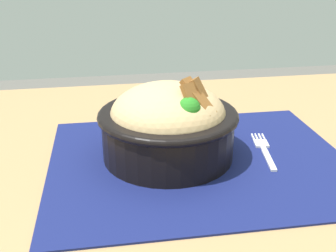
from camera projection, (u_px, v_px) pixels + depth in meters
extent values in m
cube|color=#99754C|center=(203.00, 178.00, 0.61)|extent=(1.35, 0.89, 0.03)
cube|color=#11194C|center=(199.00, 161.00, 0.63)|extent=(0.46, 0.36, 0.00)
cylinder|color=black|center=(168.00, 134.00, 0.63)|extent=(0.20, 0.20, 0.07)
torus|color=black|center=(168.00, 115.00, 0.61)|extent=(0.21, 0.21, 0.01)
ellipsoid|color=tan|center=(168.00, 114.00, 0.61)|extent=(0.22, 0.22, 0.09)
sphere|color=#23711D|center=(181.00, 92.00, 0.63)|extent=(0.03, 0.03, 0.03)
sphere|color=#23711D|center=(171.00, 93.00, 0.63)|extent=(0.03, 0.03, 0.03)
sphere|color=#23711D|center=(188.00, 109.00, 0.56)|extent=(0.03, 0.03, 0.03)
cylinder|color=orange|center=(168.00, 99.00, 0.61)|extent=(0.04, 0.01, 0.01)
cylinder|color=orange|center=(200.00, 99.00, 0.61)|extent=(0.03, 0.02, 0.01)
cylinder|color=orange|center=(160.00, 101.00, 0.60)|extent=(0.03, 0.02, 0.01)
cube|color=brown|center=(193.00, 102.00, 0.56)|extent=(0.04, 0.04, 0.05)
cube|color=brown|center=(198.00, 97.00, 0.57)|extent=(0.05, 0.05, 0.05)
cube|color=brown|center=(202.00, 97.00, 0.58)|extent=(0.04, 0.04, 0.05)
cube|color=brown|center=(204.00, 94.00, 0.59)|extent=(0.05, 0.04, 0.04)
cube|color=silver|center=(269.00, 160.00, 0.62)|extent=(0.02, 0.07, 0.00)
cube|color=silver|center=(264.00, 149.00, 0.66)|extent=(0.01, 0.01, 0.00)
cube|color=silver|center=(261.00, 144.00, 0.68)|extent=(0.03, 0.03, 0.00)
cube|color=silver|center=(263.00, 137.00, 0.70)|extent=(0.01, 0.02, 0.00)
cube|color=silver|center=(260.00, 137.00, 0.70)|extent=(0.01, 0.02, 0.00)
cube|color=silver|center=(256.00, 137.00, 0.70)|extent=(0.01, 0.02, 0.00)
cube|color=silver|center=(253.00, 137.00, 0.70)|extent=(0.01, 0.02, 0.00)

